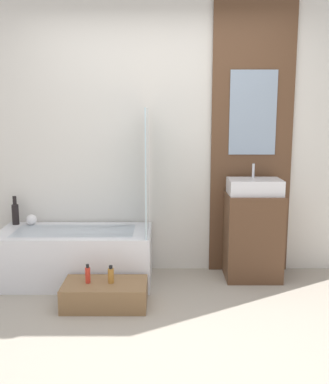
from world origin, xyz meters
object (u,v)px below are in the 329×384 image
Objects in this scene: bathtub at (75,256)px; bottle_soap_primary at (87,275)px; vase_tall_dark at (15,213)px; vase_round_light at (31,220)px; sink at (254,187)px; wooden_step_bench at (105,294)px; bottle_soap_secondary at (110,275)px.

bottle_soap_primary is at bearing -69.22° from bathtub.
vase_tall_dark reaches higher than vase_round_light.
vase_tall_dark is (-2.28, 0.14, -0.28)m from sink.
vase_round_light is at bearing 131.12° from bottle_soap_primary.
sink reaches higher than vase_tall_dark.
bottle_soap_primary is at bearing 180.00° from wooden_step_bench.
sink is at bearing -3.36° from vase_round_light.
bathtub is 2.05× the size of wooden_step_bench.
bathtub is 13.96× the size of vase_round_light.
sink is 2.30m from vase_tall_dark.
bottle_soap_secondary reaches higher than wooden_step_bench.
sink reaches higher than bathtub.
vase_round_light is at bearing 176.64° from sink.
vase_round_light is (-0.80, 0.76, 0.44)m from wooden_step_bench.
sink is 4.85× the size of vase_round_light.
vase_round_light reaches higher than bathtub.
vase_tall_dark is 1.32m from bottle_soap_secondary.
bottle_soap_secondary is at bearing -153.42° from sink.
vase_tall_dark is (-0.62, 0.24, 0.35)m from bathtub.
vase_round_light reaches higher than bottle_soap_primary.
sink reaches higher than wooden_step_bench.
sink reaches higher than bottle_soap_secondary.
vase_round_light is (-0.46, 0.22, 0.29)m from bathtub.
vase_round_light is (-2.12, 0.12, -0.34)m from sink.
sink is 3.31× the size of bottle_soap_secondary.
bathtub is at bearing 126.03° from bottle_soap_secondary.
bathtub is 0.58m from bottle_soap_primary.
vase_tall_dark is at bearing 140.97° from wooden_step_bench.
vase_tall_dark is at bearing 136.62° from bottle_soap_primary.
bottle_soap_secondary is (0.05, 0.00, 0.16)m from wooden_step_bench.
vase_round_light is 1.04m from bottle_soap_primary.
sink reaches higher than bottle_soap_primary.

